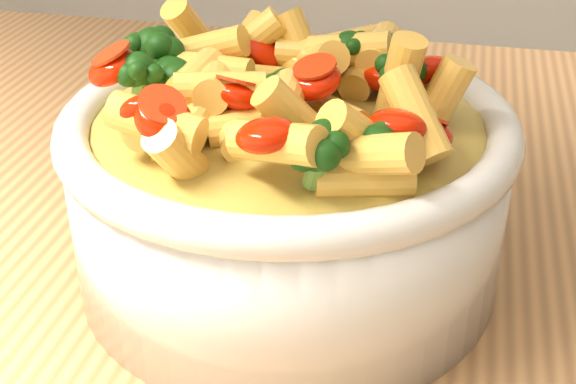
# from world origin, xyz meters

# --- Properties ---
(table) EXTENTS (1.20, 0.80, 0.90)m
(table) POSITION_xyz_m (0.00, 0.00, 0.80)
(table) COLOR tan
(table) RESTS_ON ground
(serving_bowl) EXTENTS (0.27, 0.27, 0.12)m
(serving_bowl) POSITION_xyz_m (-0.02, -0.06, 0.96)
(serving_bowl) COLOR silver
(serving_bowl) RESTS_ON table
(pasta_salad) EXTENTS (0.21, 0.21, 0.05)m
(pasta_salad) POSITION_xyz_m (-0.02, -0.06, 1.03)
(pasta_salad) COLOR #FFBE50
(pasta_salad) RESTS_ON serving_bowl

